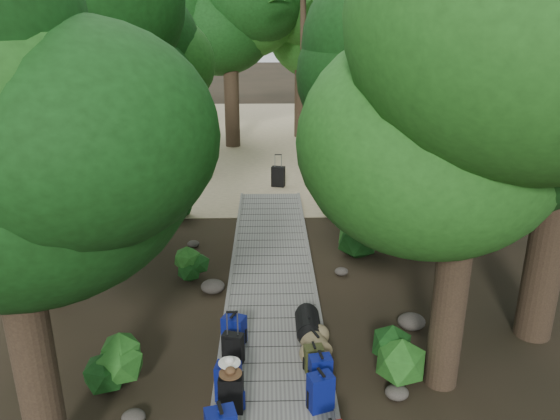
{
  "coord_description": "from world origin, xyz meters",
  "views": [
    {
      "loc": [
        -0.07,
        -10.6,
        5.93
      ],
      "look_at": [
        0.24,
        2.97,
        1.0
      ],
      "focal_mm": 35.0,
      "sensor_mm": 36.0,
      "label": 1
    }
  ],
  "objects_px": {
    "duffel_right_khaki": "(315,344)",
    "duffel_right_black": "(308,324)",
    "backpack_right_d": "(314,357)",
    "backpack_left_c": "(228,380)",
    "suitcase_on_boardwalk": "(233,348)",
    "backpack_right_c": "(320,370)",
    "backpack_left_b": "(231,391)",
    "kayak": "(202,170)",
    "sun_lounger": "(342,168)",
    "backpack_right_b": "(321,390)",
    "lone_suitcase_on_sand": "(278,177)",
    "backpack_left_d": "(234,328)"
  },
  "relations": [
    {
      "from": "backpack_left_c",
      "to": "sun_lounger",
      "type": "bearing_deg",
      "value": 84.11
    },
    {
      "from": "backpack_left_b",
      "to": "kayak",
      "type": "distance_m",
      "value": 13.64
    },
    {
      "from": "backpack_left_d",
      "to": "backpack_right_d",
      "type": "xyz_separation_m",
      "value": [
        1.41,
        -0.83,
        -0.06
      ]
    },
    {
      "from": "backpack_left_d",
      "to": "lone_suitcase_on_sand",
      "type": "height_order",
      "value": "lone_suitcase_on_sand"
    },
    {
      "from": "lone_suitcase_on_sand",
      "to": "kayak",
      "type": "relative_size",
      "value": 0.21
    },
    {
      "from": "backpack_right_d",
      "to": "duffel_right_khaki",
      "type": "height_order",
      "value": "backpack_right_d"
    },
    {
      "from": "backpack_left_c",
      "to": "backpack_right_c",
      "type": "bearing_deg",
      "value": 20.94
    },
    {
      "from": "backpack_left_d",
      "to": "suitcase_on_boardwalk",
      "type": "height_order",
      "value": "backpack_left_d"
    },
    {
      "from": "duffel_right_black",
      "to": "backpack_right_b",
      "type": "bearing_deg",
      "value": -88.68
    },
    {
      "from": "backpack_left_c",
      "to": "sun_lounger",
      "type": "distance_m",
      "value": 13.38
    },
    {
      "from": "backpack_right_d",
      "to": "duffel_right_black",
      "type": "bearing_deg",
      "value": 83.13
    },
    {
      "from": "lone_suitcase_on_sand",
      "to": "sun_lounger",
      "type": "bearing_deg",
      "value": 43.69
    },
    {
      "from": "backpack_left_d",
      "to": "backpack_right_b",
      "type": "bearing_deg",
      "value": -29.23
    },
    {
      "from": "sun_lounger",
      "to": "backpack_right_c",
      "type": "bearing_deg",
      "value": -78.26
    },
    {
      "from": "backpack_left_d",
      "to": "backpack_left_c",
      "type": "bearing_deg",
      "value": -67.48
    },
    {
      "from": "kayak",
      "to": "backpack_left_d",
      "type": "bearing_deg",
      "value": -79.25
    },
    {
      "from": "backpack_right_b",
      "to": "lone_suitcase_on_sand",
      "type": "bearing_deg",
      "value": 72.31
    },
    {
      "from": "backpack_right_d",
      "to": "suitcase_on_boardwalk",
      "type": "relative_size",
      "value": 0.88
    },
    {
      "from": "duffel_right_black",
      "to": "sun_lounger",
      "type": "xyz_separation_m",
      "value": [
        2.11,
        11.11,
        -0.01
      ]
    },
    {
      "from": "duffel_right_black",
      "to": "sun_lounger",
      "type": "distance_m",
      "value": 11.3
    },
    {
      "from": "suitcase_on_boardwalk",
      "to": "lone_suitcase_on_sand",
      "type": "distance_m",
      "value": 10.66
    },
    {
      "from": "duffel_right_black",
      "to": "kayak",
      "type": "height_order",
      "value": "duffel_right_black"
    },
    {
      "from": "backpack_right_b",
      "to": "lone_suitcase_on_sand",
      "type": "distance_m",
      "value": 11.85
    },
    {
      "from": "backpack_left_b",
      "to": "backpack_right_c",
      "type": "height_order",
      "value": "backpack_left_b"
    },
    {
      "from": "kayak",
      "to": "duffel_right_khaki",
      "type": "bearing_deg",
      "value": -72.89
    },
    {
      "from": "backpack_left_d",
      "to": "suitcase_on_boardwalk",
      "type": "relative_size",
      "value": 1.1
    },
    {
      "from": "backpack_left_d",
      "to": "lone_suitcase_on_sand",
      "type": "xyz_separation_m",
      "value": [
        1.02,
        10.03,
        -0.04
      ]
    },
    {
      "from": "lone_suitcase_on_sand",
      "to": "sun_lounger",
      "type": "height_order",
      "value": "lone_suitcase_on_sand"
    },
    {
      "from": "duffel_right_black",
      "to": "lone_suitcase_on_sand",
      "type": "height_order",
      "value": "lone_suitcase_on_sand"
    },
    {
      "from": "suitcase_on_boardwalk",
      "to": "kayak",
      "type": "relative_size",
      "value": 0.16
    },
    {
      "from": "backpack_left_b",
      "to": "backpack_right_b",
      "type": "distance_m",
      "value": 1.37
    },
    {
      "from": "backpack_right_c",
      "to": "duffel_right_khaki",
      "type": "distance_m",
      "value": 0.91
    },
    {
      "from": "backpack_left_b",
      "to": "backpack_right_c",
      "type": "bearing_deg",
      "value": 24.09
    },
    {
      "from": "backpack_right_d",
      "to": "kayak",
      "type": "bearing_deg",
      "value": 96.83
    },
    {
      "from": "suitcase_on_boardwalk",
      "to": "kayak",
      "type": "distance_m",
      "value": 12.41
    },
    {
      "from": "backpack_left_c",
      "to": "suitcase_on_boardwalk",
      "type": "bearing_deg",
      "value": 98.42
    },
    {
      "from": "backpack_left_c",
      "to": "kayak",
      "type": "distance_m",
      "value": 13.39
    },
    {
      "from": "backpack_right_d",
      "to": "kayak",
      "type": "height_order",
      "value": "backpack_right_d"
    },
    {
      "from": "backpack_left_d",
      "to": "duffel_right_black",
      "type": "bearing_deg",
      "value": 31.72
    },
    {
      "from": "suitcase_on_boardwalk",
      "to": "lone_suitcase_on_sand",
      "type": "relative_size",
      "value": 0.77
    },
    {
      "from": "duffel_right_black",
      "to": "suitcase_on_boardwalk",
      "type": "relative_size",
      "value": 1.33
    },
    {
      "from": "backpack_right_d",
      "to": "sun_lounger",
      "type": "height_order",
      "value": "sun_lounger"
    },
    {
      "from": "backpack_right_d",
      "to": "duffel_right_black",
      "type": "distance_m",
      "value": 1.05
    },
    {
      "from": "backpack_left_b",
      "to": "duffel_right_khaki",
      "type": "distance_m",
      "value": 2.02
    },
    {
      "from": "duffel_right_khaki",
      "to": "duffel_right_black",
      "type": "height_order",
      "value": "duffel_right_black"
    },
    {
      "from": "kayak",
      "to": "sun_lounger",
      "type": "distance_m",
      "value": 5.4
    },
    {
      "from": "backpack_right_b",
      "to": "backpack_right_d",
      "type": "distance_m",
      "value": 0.99
    },
    {
      "from": "sun_lounger",
      "to": "backpack_right_d",
      "type": "bearing_deg",
      "value": -78.92
    },
    {
      "from": "lone_suitcase_on_sand",
      "to": "backpack_left_d",
      "type": "bearing_deg",
      "value": -79.82
    },
    {
      "from": "backpack_left_d",
      "to": "sun_lounger",
      "type": "bearing_deg",
      "value": 95.37
    }
  ]
}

